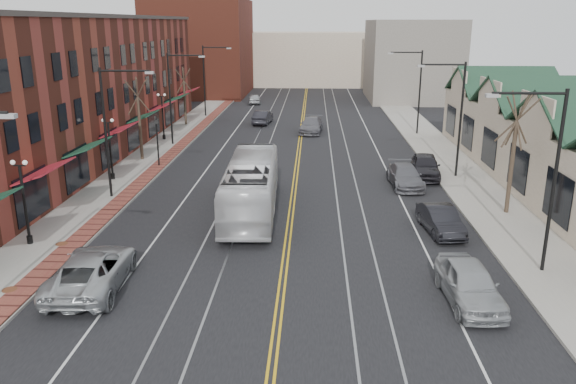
# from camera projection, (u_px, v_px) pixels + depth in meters

# --- Properties ---
(ground) EXTENTS (160.00, 160.00, 0.00)m
(ground) POSITION_uv_depth(u_px,v_px,m) (275.00, 339.00, 19.80)
(ground) COLOR black
(ground) RESTS_ON ground
(sidewalk_left) EXTENTS (4.00, 120.00, 0.15)m
(sidewalk_left) POSITION_uv_depth(u_px,v_px,m) (124.00, 180.00, 39.42)
(sidewalk_left) COLOR gray
(sidewalk_left) RESTS_ON ground
(sidewalk_right) EXTENTS (4.00, 120.00, 0.15)m
(sidewalk_right) POSITION_uv_depth(u_px,v_px,m) (470.00, 184.00, 38.36)
(sidewalk_right) COLOR gray
(sidewalk_right) RESTS_ON ground
(building_left) EXTENTS (10.00, 50.00, 11.00)m
(building_left) POSITION_uv_depth(u_px,v_px,m) (61.00, 90.00, 44.84)
(building_left) COLOR maroon
(building_left) RESTS_ON ground
(building_right) EXTENTS (8.00, 36.00, 4.60)m
(building_right) POSITION_uv_depth(u_px,v_px,m) (564.00, 154.00, 37.45)
(building_right) COLOR #BAA88F
(building_right) RESTS_ON ground
(backdrop_left) EXTENTS (14.00, 18.00, 14.00)m
(backdrop_left) POSITION_uv_depth(u_px,v_px,m) (201.00, 47.00, 85.37)
(backdrop_left) COLOR maroon
(backdrop_left) RESTS_ON ground
(backdrop_mid) EXTENTS (22.00, 14.00, 9.00)m
(backdrop_mid) POSITION_uv_depth(u_px,v_px,m) (307.00, 58.00, 99.73)
(backdrop_mid) COLOR #BAA88F
(backdrop_mid) RESTS_ON ground
(backdrop_right) EXTENTS (12.00, 16.00, 11.00)m
(backdrop_right) POSITION_uv_depth(u_px,v_px,m) (411.00, 60.00, 79.66)
(backdrop_right) COLOR slate
(backdrop_right) RESTS_ON ground
(streetlight_l_1) EXTENTS (3.33, 0.25, 8.00)m
(streetlight_l_1) POSITION_uv_depth(u_px,v_px,m) (112.00, 120.00, 34.11)
(streetlight_l_1) COLOR black
(streetlight_l_1) RESTS_ON sidewalk_left
(streetlight_l_2) EXTENTS (3.33, 0.25, 8.00)m
(streetlight_l_2) POSITION_uv_depth(u_px,v_px,m) (175.00, 89.00, 49.40)
(streetlight_l_2) COLOR black
(streetlight_l_2) RESTS_ON sidewalk_left
(streetlight_l_3) EXTENTS (3.33, 0.25, 8.00)m
(streetlight_l_3) POSITION_uv_depth(u_px,v_px,m) (208.00, 73.00, 64.70)
(streetlight_l_3) COLOR black
(streetlight_l_3) RESTS_ON sidewalk_left
(streetlight_r_0) EXTENTS (3.33, 0.25, 8.00)m
(streetlight_r_0) POSITION_uv_depth(u_px,v_px,m) (546.00, 163.00, 23.58)
(streetlight_r_0) COLOR black
(streetlight_r_0) RESTS_ON sidewalk_right
(streetlight_r_1) EXTENTS (3.33, 0.25, 8.00)m
(streetlight_r_1) POSITION_uv_depth(u_px,v_px,m) (455.00, 108.00, 38.88)
(streetlight_r_1) COLOR black
(streetlight_r_1) RESTS_ON sidewalk_right
(streetlight_r_2) EXTENTS (3.33, 0.25, 8.00)m
(streetlight_r_2) POSITION_uv_depth(u_px,v_px,m) (416.00, 83.00, 54.17)
(streetlight_r_2) COLOR black
(streetlight_r_2) RESTS_ON sidewalk_right
(lamppost_l_1) EXTENTS (0.84, 0.28, 4.27)m
(lamppost_l_1) POSITION_uv_depth(u_px,v_px,m) (25.00, 204.00, 27.36)
(lamppost_l_1) COLOR black
(lamppost_l_1) RESTS_ON sidewalk_left
(lamppost_l_2) EXTENTS (0.84, 0.28, 4.27)m
(lamppost_l_2) POSITION_uv_depth(u_px,v_px,m) (110.00, 150.00, 38.83)
(lamppost_l_2) COLOR black
(lamppost_l_2) RESTS_ON sidewalk_left
(lamppost_l_3) EXTENTS (0.84, 0.28, 4.27)m
(lamppost_l_3) POSITION_uv_depth(u_px,v_px,m) (163.00, 117.00, 52.21)
(lamppost_l_3) COLOR black
(lamppost_l_3) RESTS_ON sidewalk_left
(tree_left_near) EXTENTS (1.78, 1.37, 6.48)m
(tree_left_near) POSITION_uv_depth(u_px,v_px,m) (139.00, 117.00, 44.17)
(tree_left_near) COLOR #382B21
(tree_left_near) RESTS_ON sidewalk_left
(tree_left_far) EXTENTS (1.66, 1.28, 6.02)m
(tree_left_far) POSITION_uv_depth(u_px,v_px,m) (185.00, 95.00, 59.54)
(tree_left_far) COLOR #382B21
(tree_left_far) RESTS_ON sidewalk_left
(tree_right_mid) EXTENTS (1.90, 1.46, 6.93)m
(tree_right_mid) POSITION_uv_depth(u_px,v_px,m) (513.00, 151.00, 31.54)
(tree_right_mid) COLOR #382B21
(tree_right_mid) RESTS_ON sidewalk_right
(manhole_mid) EXTENTS (0.60, 0.60, 0.02)m
(manhole_mid) POSITION_uv_depth(u_px,v_px,m) (9.00, 290.00, 23.11)
(manhole_mid) COLOR #592D19
(manhole_mid) RESTS_ON sidewalk_left
(manhole_far) EXTENTS (0.60, 0.60, 0.02)m
(manhole_far) POSITION_uv_depth(u_px,v_px,m) (62.00, 244.00, 27.89)
(manhole_far) COLOR #592D19
(manhole_far) RESTS_ON sidewalk_left
(traffic_signal) EXTENTS (0.18, 0.15, 3.80)m
(traffic_signal) POSITION_uv_depth(u_px,v_px,m) (157.00, 137.00, 42.52)
(traffic_signal) COLOR black
(traffic_signal) RESTS_ON sidewalk_left
(transit_bus) EXTENTS (3.12, 11.63, 3.21)m
(transit_bus) POSITION_uv_depth(u_px,v_px,m) (251.00, 186.00, 32.48)
(transit_bus) COLOR white
(transit_bus) RESTS_ON ground
(parked_suv) EXTENTS (3.07, 6.02, 1.63)m
(parked_suv) POSITION_uv_depth(u_px,v_px,m) (92.00, 270.00, 23.38)
(parked_suv) COLOR #ABAFB3
(parked_suv) RESTS_ON ground
(parked_car_a) EXTENTS (2.17, 4.86, 1.62)m
(parked_car_a) POSITION_uv_depth(u_px,v_px,m) (470.00, 284.00, 22.18)
(parked_car_a) COLOR #A5A9AC
(parked_car_a) RESTS_ON ground
(parked_car_b) EXTENTS (1.99, 4.43, 1.41)m
(parked_car_b) POSITION_uv_depth(u_px,v_px,m) (440.00, 220.00, 29.62)
(parked_car_b) COLOR black
(parked_car_b) RESTS_ON ground
(parked_car_c) EXTENTS (2.19, 5.01, 1.43)m
(parked_car_c) POSITION_uv_depth(u_px,v_px,m) (405.00, 176.00, 37.99)
(parked_car_c) COLOR slate
(parked_car_c) RESTS_ON ground
(parked_car_d) EXTENTS (2.54, 5.10, 1.67)m
(parked_car_d) POSITION_uv_depth(u_px,v_px,m) (425.00, 166.00, 40.20)
(parked_car_d) COLOR black
(parked_car_d) RESTS_ON ground
(distant_car_left) EXTENTS (2.03, 4.61, 1.47)m
(distant_car_left) POSITION_uv_depth(u_px,v_px,m) (263.00, 117.00, 61.31)
(distant_car_left) COLOR #232228
(distant_car_left) RESTS_ON ground
(distant_car_right) EXTENTS (2.67, 5.45, 1.52)m
(distant_car_right) POSITION_uv_depth(u_px,v_px,m) (311.00, 125.00, 56.46)
(distant_car_right) COLOR slate
(distant_car_right) RESTS_ON ground
(distant_car_far) EXTENTS (2.01, 4.13, 1.36)m
(distant_car_far) POSITION_uv_depth(u_px,v_px,m) (254.00, 99.00, 76.48)
(distant_car_far) COLOR #ABAEB2
(distant_car_far) RESTS_ON ground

